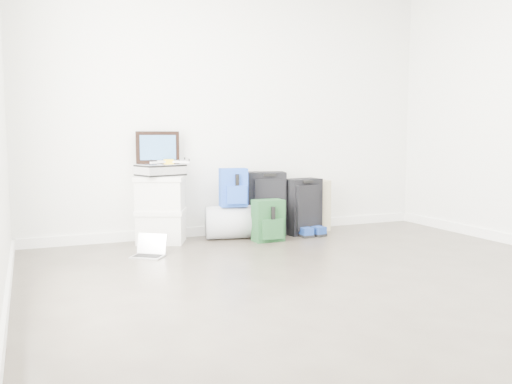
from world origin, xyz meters
name	(u,v)px	position (x,y,z in m)	size (l,w,h in m)	color
ground	(371,294)	(0.00, 0.00, 0.00)	(5.00, 5.00, 0.00)	#372F28
room_envelope	(375,32)	(0.00, 0.02, 1.72)	(4.52, 5.02, 2.71)	silver
boxes_stack	(161,209)	(-0.89, 2.30, 0.33)	(0.58, 0.53, 0.66)	silver
briefcase	(160,170)	(-0.89, 2.30, 0.72)	(0.41, 0.30, 0.12)	#B2B2B7
painting	(158,147)	(-0.89, 2.39, 0.94)	(0.43, 0.08, 0.32)	black
drone	(169,162)	(-0.81, 2.28, 0.81)	(0.44, 0.44, 0.05)	yellow
duffel_bag	(233,222)	(-0.16, 2.22, 0.17)	(0.34, 0.34, 0.55)	#93979B
blue_backpack	(234,188)	(-0.16, 2.19, 0.53)	(0.30, 0.24, 0.39)	#1940A8
large_suitcase	(265,203)	(0.24, 2.30, 0.34)	(0.49, 0.38, 0.67)	black
green_backpack	(269,221)	(0.12, 1.94, 0.20)	(0.30, 0.22, 0.42)	#123318
carry_on	(303,206)	(0.63, 2.16, 0.30)	(0.41, 0.31, 0.60)	black
shoes	(308,231)	(0.64, 2.07, 0.05)	(0.29, 0.32, 0.10)	black
rolled_rug	(323,205)	(0.94, 2.28, 0.28)	(0.18, 0.18, 0.56)	tan
laptop	(149,251)	(-1.13, 1.73, 0.05)	(0.33, 0.32, 0.19)	silver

